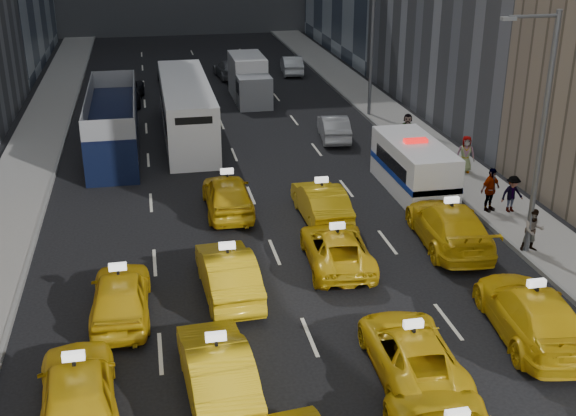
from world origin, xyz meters
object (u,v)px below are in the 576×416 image
at_px(city_bus, 186,110).
at_px(nypd_van, 414,168).
at_px(box_truck, 249,79).
at_px(double_decker, 113,123).

bearing_deg(city_bus, nypd_van, -50.26).
bearing_deg(city_bus, box_truck, 56.50).
distance_m(nypd_van, city_bus, 14.38).
bearing_deg(box_truck, nypd_van, -70.57).
distance_m(nypd_van, box_truck, 19.13).
bearing_deg(nypd_van, double_decker, 141.11).
height_order(nypd_van, city_bus, city_bus).
bearing_deg(box_truck, city_bus, -116.59).
bearing_deg(double_decker, nypd_van, -33.83).
xyz_separation_m(city_bus, box_truck, (4.75, 7.81, -0.17)).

